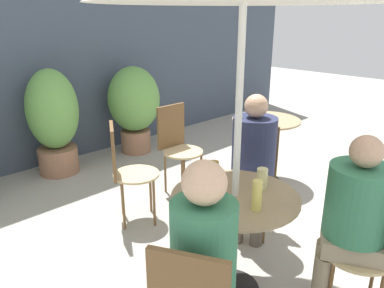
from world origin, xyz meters
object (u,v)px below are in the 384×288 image
seated_person_0 (204,258)px  potted_plant_2 (134,104)px  beer_glass_1 (257,195)px  beer_glass_3 (214,173)px  seated_person_1 (353,215)px  bistro_chair_2 (255,169)px  seated_person_2 (253,156)px  bistro_chair_4 (125,165)px  beer_glass_0 (204,186)px  bistro_chair_1 (377,242)px  beer_glass_2 (262,179)px  potted_plant_1 (53,118)px  bistro_chair_3 (177,141)px  cafe_table_near (234,215)px  cafe_table_far (265,134)px

seated_person_0 → potted_plant_2: seated_person_0 is taller
beer_glass_1 → beer_glass_3: 0.43m
seated_person_0 → seated_person_1: seated_person_0 is taller
bistro_chair_2 → seated_person_2: seated_person_2 is taller
bistro_chair_4 → beer_glass_0: size_ratio=5.29×
bistro_chair_1 → bistro_chair_2: size_ratio=1.00×
seated_person_2 → beer_glass_2: 0.58m
bistro_chair_1 → potted_plant_1: size_ratio=0.74×
bistro_chair_3 → potted_plant_1: bearing=118.7°
seated_person_0 → potted_plant_2: size_ratio=1.06×
cafe_table_near → seated_person_0: size_ratio=0.66×
seated_person_0 → potted_plant_1: size_ratio=0.99×
bistro_chair_4 → seated_person_1: 1.93m
cafe_table_far → seated_person_1: 2.07m
cafe_table_far → seated_person_0: bearing=-151.1°
bistro_chair_1 → bistro_chair_4: same height
bistro_chair_3 → bistro_chair_4: same height
bistro_chair_2 → potted_plant_2: (0.42, 2.35, 0.12)m
cafe_table_near → potted_plant_2: (1.19, 2.76, 0.10)m
seated_person_0 → potted_plant_1: bearing=-40.4°
cafe_table_far → bistro_chair_4: size_ratio=0.80×
cafe_table_near → seated_person_0: (-0.63, -0.33, 0.17)m
bistro_chair_2 → bistro_chair_4: (-0.76, 0.87, 0.00)m
bistro_chair_3 → seated_person_1: 2.13m
bistro_chair_4 → seated_person_1: seated_person_1 is taller
bistro_chair_3 → beer_glass_0: bistro_chair_3 is taller
bistro_chair_3 → potted_plant_2: potted_plant_2 is taller
bistro_chair_3 → seated_person_2: (-0.16, -1.12, 0.18)m
beer_glass_2 → cafe_table_near: bearing=164.3°
beer_glass_0 → bistro_chair_1: bearing=-55.8°
beer_glass_2 → beer_glass_1: bearing=-150.1°
bistro_chair_2 → seated_person_1: (-0.43, -1.03, 0.16)m
bistro_chair_1 → cafe_table_far: bearing=-154.5°
seated_person_2 → potted_plant_2: bearing=139.2°
beer_glass_0 → beer_glass_1: size_ratio=0.94×
potted_plant_1 → bistro_chair_1: bearing=-84.7°
bistro_chair_1 → seated_person_0: 1.14m
bistro_chair_1 → potted_plant_2: potted_plant_2 is taller
cafe_table_far → beer_glass_3: 1.82m
seated_person_1 → beer_glass_1: seated_person_1 is taller
bistro_chair_2 → seated_person_0: (-1.40, -0.74, 0.19)m
beer_glass_1 → bistro_chair_2: bearing=36.7°
bistro_chair_1 → beer_glass_0: (-0.59, 0.87, 0.26)m
bistro_chair_4 → beer_glass_0: bearing=-158.1°
seated_person_2 → potted_plant_1: size_ratio=0.99×
cafe_table_far → beer_glass_2: beer_glass_2 is taller
bistro_chair_2 → beer_glass_0: size_ratio=5.29×
cafe_table_far → seated_person_0: size_ratio=0.60×
cafe_table_far → beer_glass_0: bearing=-155.8°
beer_glass_1 → bistro_chair_3: bearing=63.0°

